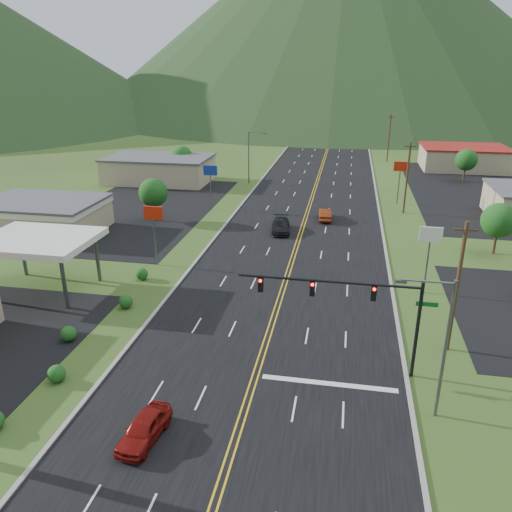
% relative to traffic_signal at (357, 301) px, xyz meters
% --- Properties ---
extents(curb_west, '(0.30, 460.00, 0.14)m').
position_rel_traffic_signal_xyz_m(curb_west, '(-16.63, -14.00, -5.33)').
color(curb_west, gray).
rests_on(curb_west, ground).
extents(traffic_signal, '(13.10, 0.43, 7.00)m').
position_rel_traffic_signal_xyz_m(traffic_signal, '(0.00, 0.00, 0.00)').
color(traffic_signal, black).
rests_on(traffic_signal, ground).
extents(streetlight_east, '(3.28, 0.25, 9.00)m').
position_rel_traffic_signal_xyz_m(streetlight_east, '(4.70, -4.00, -0.15)').
color(streetlight_east, '#59595E').
rests_on(streetlight_east, ground).
extents(streetlight_west, '(3.28, 0.25, 9.00)m').
position_rel_traffic_signal_xyz_m(streetlight_west, '(-18.16, 56.00, -0.15)').
color(streetlight_west, '#59595E').
rests_on(streetlight_west, ground).
extents(gas_canopy, '(10.00, 8.00, 5.30)m').
position_rel_traffic_signal_xyz_m(gas_canopy, '(-28.48, 8.00, -0.46)').
color(gas_canopy, white).
rests_on(gas_canopy, ground).
extents(building_west_mid, '(14.40, 10.40, 4.10)m').
position_rel_traffic_signal_xyz_m(building_west_mid, '(-38.48, 24.00, -3.06)').
color(building_west_mid, tan).
rests_on(building_west_mid, ground).
extents(building_west_far, '(18.40, 11.40, 4.50)m').
position_rel_traffic_signal_xyz_m(building_west_far, '(-34.48, 54.00, -3.07)').
color(building_west_far, tan).
rests_on(building_west_far, ground).
extents(building_east_far, '(16.40, 12.40, 4.50)m').
position_rel_traffic_signal_xyz_m(building_east_far, '(21.52, 76.00, -3.07)').
color(building_east_far, tan).
rests_on(building_east_far, ground).
extents(pole_sign_west_a, '(2.00, 0.18, 6.40)m').
position_rel_traffic_signal_xyz_m(pole_sign_west_a, '(-20.48, 16.00, -0.28)').
color(pole_sign_west_a, '#59595E').
rests_on(pole_sign_west_a, ground).
extents(pole_sign_west_b, '(2.00, 0.18, 6.40)m').
position_rel_traffic_signal_xyz_m(pole_sign_west_b, '(-20.48, 38.00, -0.28)').
color(pole_sign_west_b, '#59595E').
rests_on(pole_sign_west_b, ground).
extents(pole_sign_east_a, '(2.00, 0.18, 6.40)m').
position_rel_traffic_signal_xyz_m(pole_sign_east_a, '(6.52, 14.00, -0.28)').
color(pole_sign_east_a, '#59595E').
rests_on(pole_sign_east_a, ground).
extents(pole_sign_east_b, '(2.00, 0.18, 6.40)m').
position_rel_traffic_signal_xyz_m(pole_sign_east_b, '(6.52, 46.00, -0.28)').
color(pole_sign_east_b, '#59595E').
rests_on(pole_sign_east_b, ground).
extents(tree_west_a, '(3.84, 3.84, 5.82)m').
position_rel_traffic_signal_xyz_m(tree_west_a, '(-26.48, 31.00, -1.44)').
color(tree_west_a, '#382314').
rests_on(tree_west_a, ground).
extents(tree_west_b, '(3.84, 3.84, 5.82)m').
position_rel_traffic_signal_xyz_m(tree_west_b, '(-31.48, 58.00, -1.44)').
color(tree_west_b, '#382314').
rests_on(tree_west_b, ground).
extents(tree_east_a, '(3.84, 3.84, 5.82)m').
position_rel_traffic_signal_xyz_m(tree_east_a, '(15.52, 26.00, -1.44)').
color(tree_east_a, '#382314').
rests_on(tree_east_a, ground).
extents(tree_east_b, '(3.84, 3.84, 5.82)m').
position_rel_traffic_signal_xyz_m(tree_east_b, '(19.52, 64.00, -1.44)').
color(tree_east_b, '#382314').
rests_on(tree_east_b, ground).
extents(utility_pole_a, '(1.60, 0.28, 10.00)m').
position_rel_traffic_signal_xyz_m(utility_pole_a, '(7.02, 4.00, -0.20)').
color(utility_pole_a, '#382314').
rests_on(utility_pole_a, ground).
extents(utility_pole_b, '(1.60, 0.28, 10.00)m').
position_rel_traffic_signal_xyz_m(utility_pole_b, '(7.02, 41.00, -0.20)').
color(utility_pole_b, '#382314').
rests_on(utility_pole_b, ground).
extents(utility_pole_c, '(1.60, 0.28, 10.00)m').
position_rel_traffic_signal_xyz_m(utility_pole_c, '(7.02, 81.00, -0.20)').
color(utility_pole_c, '#382314').
rests_on(utility_pole_c, ground).
extents(utility_pole_d, '(1.60, 0.28, 10.00)m').
position_rel_traffic_signal_xyz_m(utility_pole_d, '(7.02, 121.00, -0.20)').
color(utility_pole_d, '#382314').
rests_on(utility_pole_d, ground).
extents(mountain_n, '(220.00, 220.00, 85.00)m').
position_rel_traffic_signal_xyz_m(mountain_n, '(-6.48, 206.00, 37.17)').
color(mountain_n, '#1E3A1A').
rests_on(mountain_n, ground).
extents(car_red_near, '(2.25, 4.52, 1.48)m').
position_rel_traffic_signal_xyz_m(car_red_near, '(-11.53, -9.19, -4.59)').
color(car_red_near, maroon).
rests_on(car_red_near, ground).
extents(car_dark_mid, '(2.88, 5.69, 1.58)m').
position_rel_traffic_signal_xyz_m(car_dark_mid, '(-9.02, 29.26, -4.54)').
color(car_dark_mid, black).
rests_on(car_dark_mid, ground).
extents(car_red_far, '(1.96, 4.72, 1.52)m').
position_rel_traffic_signal_xyz_m(car_red_far, '(-3.82, 35.55, -4.57)').
color(car_red_far, maroon).
rests_on(car_red_far, ground).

